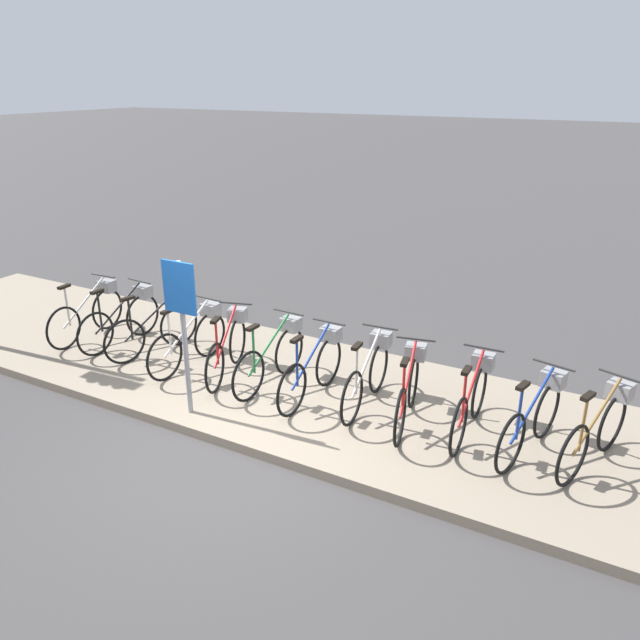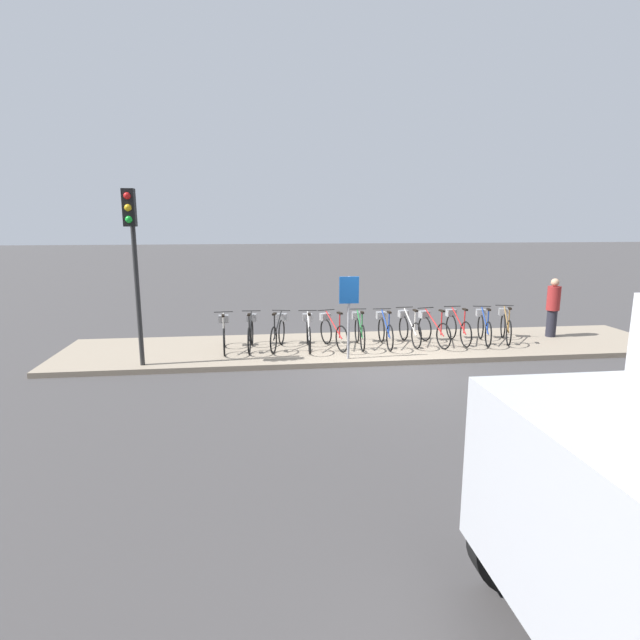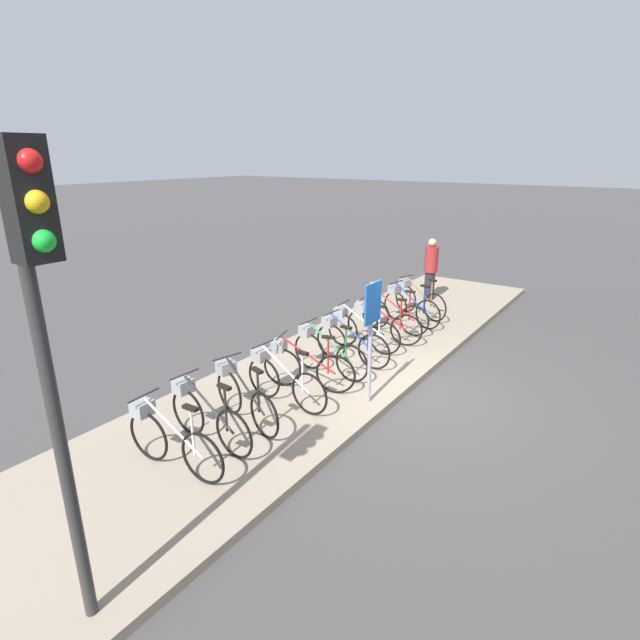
{
  "view_description": "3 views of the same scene",
  "coord_description": "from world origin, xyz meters",
  "px_view_note": "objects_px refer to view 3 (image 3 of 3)",
  "views": [
    {
      "loc": [
        3.75,
        -4.72,
        3.88
      ],
      "look_at": [
        0.6,
        1.02,
        1.32
      ],
      "focal_mm": 35.0,
      "sensor_mm": 36.0,
      "label": 1
    },
    {
      "loc": [
        -2.75,
        -10.51,
        3.21
      ],
      "look_at": [
        -1.35,
        0.88,
        0.92
      ],
      "focal_mm": 28.0,
      "sensor_mm": 36.0,
      "label": 2
    },
    {
      "loc": [
        -6.82,
        -3.0,
        3.73
      ],
      "look_at": [
        -0.72,
        1.24,
        1.24
      ],
      "focal_mm": 28.0,
      "sensor_mm": 36.0,
      "label": 3
    }
  ],
  "objects_px": {
    "parked_bicycle_11": "(417,298)",
    "parked_bicycle_6": "(348,340)",
    "parked_bicycle_7": "(359,328)",
    "parked_bicycle_8": "(380,322)",
    "parked_bicycle_3": "(281,378)",
    "pedestrian": "(431,268)",
    "parked_bicycle_5": "(325,350)",
    "sign_post": "(372,322)",
    "parked_bicycle_10": "(408,305)",
    "parked_bicycle_0": "(168,437)",
    "parked_bicycle_4": "(303,364)",
    "parked_bicycle_1": "(205,413)",
    "traffic_light": "(42,307)",
    "parked_bicycle_2": "(242,394)",
    "parked_bicycle_9": "(391,312)"
  },
  "relations": [
    {
      "from": "parked_bicycle_11",
      "to": "parked_bicycle_6",
      "type": "bearing_deg",
      "value": -177.77
    },
    {
      "from": "parked_bicycle_7",
      "to": "parked_bicycle_8",
      "type": "height_order",
      "value": "same"
    },
    {
      "from": "parked_bicycle_8",
      "to": "parked_bicycle_6",
      "type": "bearing_deg",
      "value": -179.3
    },
    {
      "from": "parked_bicycle_3",
      "to": "pedestrian",
      "type": "height_order",
      "value": "pedestrian"
    },
    {
      "from": "parked_bicycle_5",
      "to": "pedestrian",
      "type": "bearing_deg",
      "value": 4.16
    },
    {
      "from": "sign_post",
      "to": "parked_bicycle_3",
      "type": "bearing_deg",
      "value": 127.08
    },
    {
      "from": "parked_bicycle_10",
      "to": "parked_bicycle_0",
      "type": "bearing_deg",
      "value": -179.84
    },
    {
      "from": "parked_bicycle_3",
      "to": "parked_bicycle_4",
      "type": "xyz_separation_m",
      "value": [
        0.59,
        0.03,
        0.0
      ]
    },
    {
      "from": "parked_bicycle_0",
      "to": "parked_bicycle_4",
      "type": "distance_m",
      "value": 2.63
    },
    {
      "from": "sign_post",
      "to": "parked_bicycle_6",
      "type": "bearing_deg",
      "value": 44.18
    },
    {
      "from": "parked_bicycle_0",
      "to": "parked_bicycle_1",
      "type": "distance_m",
      "value": 0.64
    },
    {
      "from": "parked_bicycle_1",
      "to": "parked_bicycle_7",
      "type": "distance_m",
      "value": 3.98
    },
    {
      "from": "traffic_light",
      "to": "parked_bicycle_2",
      "type": "bearing_deg",
      "value": 22.09
    },
    {
      "from": "parked_bicycle_5",
      "to": "parked_bicycle_9",
      "type": "distance_m",
      "value": 2.58
    },
    {
      "from": "parked_bicycle_2",
      "to": "parked_bicycle_4",
      "type": "distance_m",
      "value": 1.32
    },
    {
      "from": "parked_bicycle_5",
      "to": "pedestrian",
      "type": "relative_size",
      "value": 0.98
    },
    {
      "from": "parked_bicycle_0",
      "to": "parked_bicycle_2",
      "type": "height_order",
      "value": "same"
    },
    {
      "from": "parked_bicycle_1",
      "to": "sign_post",
      "type": "relative_size",
      "value": 0.82
    },
    {
      "from": "parked_bicycle_0",
      "to": "parked_bicycle_1",
      "type": "bearing_deg",
      "value": 6.1
    },
    {
      "from": "parked_bicycle_11",
      "to": "traffic_light",
      "type": "xyz_separation_m",
      "value": [
        -8.91,
        -1.26,
        2.24
      ]
    },
    {
      "from": "parked_bicycle_7",
      "to": "parked_bicycle_11",
      "type": "bearing_deg",
      "value": -0.62
    },
    {
      "from": "parked_bicycle_4",
      "to": "traffic_light",
      "type": "relative_size",
      "value": 0.4
    },
    {
      "from": "parked_bicycle_6",
      "to": "parked_bicycle_7",
      "type": "distance_m",
      "value": 0.68
    },
    {
      "from": "parked_bicycle_2",
      "to": "pedestrian",
      "type": "height_order",
      "value": "pedestrian"
    },
    {
      "from": "pedestrian",
      "to": "parked_bicycle_0",
      "type": "bearing_deg",
      "value": -177.36
    },
    {
      "from": "parked_bicycle_2",
      "to": "traffic_light",
      "type": "height_order",
      "value": "traffic_light"
    },
    {
      "from": "parked_bicycle_3",
      "to": "parked_bicycle_10",
      "type": "distance_m",
      "value": 4.55
    },
    {
      "from": "parked_bicycle_0",
      "to": "parked_bicycle_3",
      "type": "relative_size",
      "value": 1.0
    },
    {
      "from": "parked_bicycle_2",
      "to": "traffic_light",
      "type": "bearing_deg",
      "value": -157.91
    },
    {
      "from": "parked_bicycle_5",
      "to": "pedestrian",
      "type": "xyz_separation_m",
      "value": [
        5.37,
        0.39,
        0.4
      ]
    },
    {
      "from": "parked_bicycle_2",
      "to": "parked_bicycle_10",
      "type": "height_order",
      "value": "same"
    },
    {
      "from": "parked_bicycle_7",
      "to": "parked_bicycle_8",
      "type": "xyz_separation_m",
      "value": [
        0.57,
        -0.14,
        0.0
      ]
    },
    {
      "from": "parked_bicycle_3",
      "to": "parked_bicycle_7",
      "type": "bearing_deg",
      "value": 3.81
    },
    {
      "from": "parked_bicycle_5",
      "to": "sign_post",
      "type": "relative_size",
      "value": 0.82
    },
    {
      "from": "parked_bicycle_5",
      "to": "traffic_light",
      "type": "bearing_deg",
      "value": -166.74
    },
    {
      "from": "parked_bicycle_7",
      "to": "parked_bicycle_10",
      "type": "xyz_separation_m",
      "value": [
        1.97,
        -0.1,
        0.0
      ]
    },
    {
      "from": "parked_bicycle_10",
      "to": "parked_bicycle_11",
      "type": "relative_size",
      "value": 1.02
    },
    {
      "from": "parked_bicycle_3",
      "to": "parked_bicycle_5",
      "type": "height_order",
      "value": "same"
    },
    {
      "from": "parked_bicycle_3",
      "to": "parked_bicycle_4",
      "type": "relative_size",
      "value": 1.04
    },
    {
      "from": "parked_bicycle_8",
      "to": "parked_bicycle_9",
      "type": "height_order",
      "value": "same"
    },
    {
      "from": "parked_bicycle_11",
      "to": "parked_bicycle_0",
      "type": "bearing_deg",
      "value": -179.32
    },
    {
      "from": "parked_bicycle_5",
      "to": "parked_bicycle_9",
      "type": "relative_size",
      "value": 1.0
    },
    {
      "from": "parked_bicycle_9",
      "to": "sign_post",
      "type": "distance_m",
      "value": 3.4
    },
    {
      "from": "parked_bicycle_2",
      "to": "parked_bicycle_7",
      "type": "bearing_deg",
      "value": 1.1
    },
    {
      "from": "parked_bicycle_6",
      "to": "traffic_light",
      "type": "height_order",
      "value": "traffic_light"
    },
    {
      "from": "parked_bicycle_2",
      "to": "parked_bicycle_1",
      "type": "bearing_deg",
      "value": 178.5
    },
    {
      "from": "parked_bicycle_1",
      "to": "pedestrian",
      "type": "relative_size",
      "value": 0.98
    },
    {
      "from": "parked_bicycle_7",
      "to": "sign_post",
      "type": "relative_size",
      "value": 0.82
    },
    {
      "from": "parked_bicycle_9",
      "to": "parked_bicycle_10",
      "type": "distance_m",
      "value": 0.69
    },
    {
      "from": "parked_bicycle_0",
      "to": "parked_bicycle_10",
      "type": "relative_size",
      "value": 1.02
    }
  ]
}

